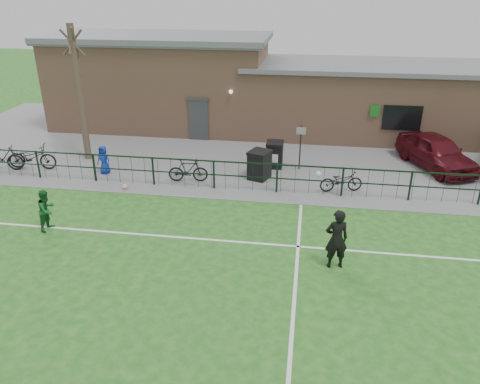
# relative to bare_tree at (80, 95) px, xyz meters

# --- Properties ---
(ground) EXTENTS (90.00, 90.00, 0.00)m
(ground) POSITION_rel_bare_tree_xyz_m (8.00, -10.50, -3.00)
(ground) COLOR #1F5819
(ground) RESTS_ON ground
(paving_strip) EXTENTS (34.00, 13.00, 0.02)m
(paving_strip) POSITION_rel_bare_tree_xyz_m (8.00, 3.00, -2.99)
(paving_strip) COLOR slate
(paving_strip) RESTS_ON ground
(pitch_line_touch) EXTENTS (28.00, 0.10, 0.01)m
(pitch_line_touch) POSITION_rel_bare_tree_xyz_m (8.00, -2.70, -3.00)
(pitch_line_touch) COLOR white
(pitch_line_touch) RESTS_ON ground
(pitch_line_mid) EXTENTS (28.00, 0.10, 0.01)m
(pitch_line_mid) POSITION_rel_bare_tree_xyz_m (8.00, -6.50, -3.00)
(pitch_line_mid) COLOR white
(pitch_line_mid) RESTS_ON ground
(pitch_line_perp) EXTENTS (0.10, 16.00, 0.01)m
(pitch_line_perp) POSITION_rel_bare_tree_xyz_m (10.00, -10.50, -3.00)
(pitch_line_perp) COLOR white
(pitch_line_perp) RESTS_ON ground
(perimeter_fence) EXTENTS (28.00, 0.10, 1.20)m
(perimeter_fence) POSITION_rel_bare_tree_xyz_m (8.00, -2.50, -2.40)
(perimeter_fence) COLOR black
(perimeter_fence) RESTS_ON ground
(bare_tree) EXTENTS (0.30, 0.30, 6.00)m
(bare_tree) POSITION_rel_bare_tree_xyz_m (0.00, 0.00, 0.00)
(bare_tree) COLOR #47362B
(bare_tree) RESTS_ON ground
(wheelie_bin_left) EXTENTS (0.99, 1.05, 1.13)m
(wheelie_bin_left) POSITION_rel_bare_tree_xyz_m (8.17, -1.22, -2.41)
(wheelie_bin_left) COLOR black
(wheelie_bin_left) RESTS_ON paving_strip
(wheelie_bin_right) EXTENTS (0.70, 0.80, 1.06)m
(wheelie_bin_right) POSITION_rel_bare_tree_xyz_m (8.69, 0.23, -2.45)
(wheelie_bin_right) COLOR black
(wheelie_bin_right) RESTS_ON paving_strip
(sign_post) EXTENTS (0.06, 0.06, 2.00)m
(sign_post) POSITION_rel_bare_tree_xyz_m (9.79, 0.07, -1.98)
(sign_post) COLOR black
(sign_post) RESTS_ON paving_strip
(car_maroon) EXTENTS (3.28, 4.64, 1.47)m
(car_maroon) POSITION_rel_bare_tree_xyz_m (15.71, 1.18, -2.25)
(car_maroon) COLOR #4E0D16
(car_maroon) RESTS_ON paving_strip
(bicycle_b) EXTENTS (1.85, 1.09, 1.07)m
(bicycle_b) POSITION_rel_bare_tree_xyz_m (-3.05, -1.81, -2.44)
(bicycle_b) COLOR black
(bicycle_b) RESTS_ON paving_strip
(bicycle_c) EXTENTS (2.22, 1.17, 1.11)m
(bicycle_c) POSITION_rel_bare_tree_xyz_m (-1.79, -1.71, -2.43)
(bicycle_c) COLOR black
(bicycle_c) RESTS_ON paving_strip
(bicycle_d) EXTENTS (1.67, 0.67, 0.98)m
(bicycle_d) POSITION_rel_bare_tree_xyz_m (5.31, -1.99, -2.49)
(bicycle_d) COLOR black
(bicycle_d) RESTS_ON paving_strip
(bicycle_e) EXTENTS (1.78, 0.97, 0.89)m
(bicycle_e) POSITION_rel_bare_tree_xyz_m (11.49, -2.05, -2.54)
(bicycle_e) COLOR black
(bicycle_e) RESTS_ON paving_strip
(spectator_child) EXTENTS (0.67, 0.50, 1.23)m
(spectator_child) POSITION_rel_bare_tree_xyz_m (1.52, -1.64, -2.36)
(spectator_child) COLOR #1230AA
(spectator_child) RESTS_ON paving_strip
(goalkeeper_kick) EXTENTS (1.03, 3.85, 1.84)m
(goalkeeper_kick) POSITION_rel_bare_tree_xyz_m (11.07, -7.39, -2.07)
(goalkeeper_kick) COLOR black
(goalkeeper_kick) RESTS_ON ground
(outfield_player) EXTENTS (0.64, 0.77, 1.42)m
(outfield_player) POSITION_rel_bare_tree_xyz_m (1.70, -6.58, -2.29)
(outfield_player) COLOR #185626
(outfield_player) RESTS_ON ground
(ball_ground) EXTENTS (0.23, 0.23, 0.23)m
(ball_ground) POSITION_rel_bare_tree_xyz_m (2.98, -3.11, -2.89)
(ball_ground) COLOR silver
(ball_ground) RESTS_ON ground
(clubhouse) EXTENTS (24.25, 5.40, 4.96)m
(clubhouse) POSITION_rel_bare_tree_xyz_m (7.12, 6.00, -0.78)
(clubhouse) COLOR tan
(clubhouse) RESTS_ON ground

